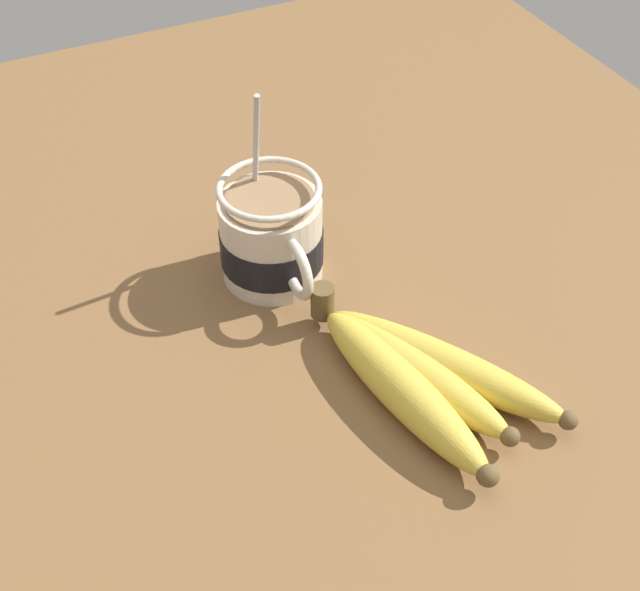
{
  "coord_description": "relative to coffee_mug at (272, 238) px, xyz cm",
  "views": [
    {
      "loc": [
        51.28,
        -19.32,
        57.1
      ],
      "look_at": [
        4.11,
        3.22,
        7.58
      ],
      "focal_mm": 50.0,
      "sensor_mm": 36.0,
      "label": 1
    }
  ],
  "objects": [
    {
      "name": "table",
      "position": [
        4.35,
        -2.61,
        -5.87
      ],
      "size": [
        107.48,
        107.48,
        3.35
      ],
      "color": "brown",
      "rests_on": "ground"
    },
    {
      "name": "coffee_mug",
      "position": [
        0.0,
        0.0,
        0.0
      ],
      "size": [
        12.64,
        9.13,
        17.39
      ],
      "color": "beige",
      "rests_on": "table"
    },
    {
      "name": "banana_bunch",
      "position": [
        17.57,
        4.79,
        -2.43
      ],
      "size": [
        21.94,
        14.47,
        4.16
      ],
      "color": "brown",
      "rests_on": "table"
    }
  ]
}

